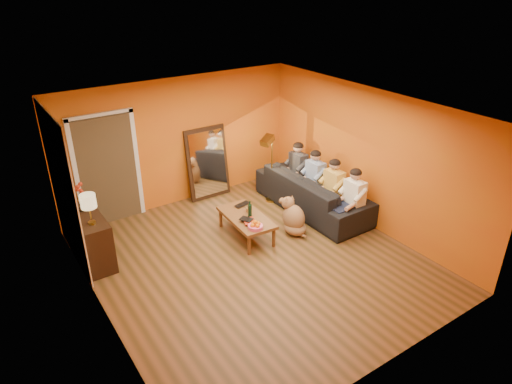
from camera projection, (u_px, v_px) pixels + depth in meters
room_shell at (243, 184)px, 7.40m from camera, size 5.00×5.50×2.60m
white_accent at (63, 190)px, 7.18m from camera, size 0.02×1.90×2.58m
doorway_recess at (106, 169)px, 8.59m from camera, size 1.06×0.30×2.10m
door_jamb_left at (76, 178)px, 8.22m from camera, size 0.08×0.06×2.20m
door_jamb_right at (137, 164)px, 8.79m from camera, size 0.08×0.06×2.20m
door_header at (99, 115)px, 8.03m from camera, size 1.22×0.06×0.08m
mirror_frame at (207, 163)px, 9.60m from camera, size 0.92×0.27×1.51m
mirror_glass at (208, 163)px, 9.57m from camera, size 0.78×0.21×1.35m
sideboard at (91, 238)px, 7.54m from camera, size 0.44×1.18×0.85m
table_lamp at (90, 209)px, 7.02m from camera, size 0.24×0.24×0.51m
sofa at (313, 192)px, 9.20m from camera, size 2.61×1.02×0.76m
coffee_table at (246, 226)px, 8.33m from camera, size 0.70×1.26×0.42m
floor_lamp at (272, 170)px, 9.38m from camera, size 0.37×0.33×1.44m
dog at (294, 215)px, 8.38m from camera, size 0.52×0.68×0.72m
person_far_left at (354, 199)px, 8.42m from camera, size 0.70×0.44×1.22m
person_mid_left at (334, 188)px, 8.83m from camera, size 0.70×0.44×1.22m
person_mid_right at (315, 179)px, 9.24m from camera, size 0.70×0.44×1.22m
person_far_right at (298, 170)px, 9.65m from camera, size 0.70×0.44×1.22m
fruit_bowl at (255, 224)px, 7.81m from camera, size 0.26×0.26×0.16m
wine_bottle at (250, 209)px, 8.15m from camera, size 0.07×0.07×0.31m
tumbler at (248, 210)px, 8.36m from camera, size 0.09×0.09×0.08m
laptop at (244, 205)px, 8.58m from camera, size 0.36×0.27×0.03m
book_lower at (244, 223)px, 7.99m from camera, size 0.20×0.25×0.02m
book_mid at (244, 222)px, 7.99m from camera, size 0.27×0.31×0.02m
book_upper at (244, 221)px, 7.96m from camera, size 0.24×0.27×0.02m
vase at (82, 205)px, 7.50m from camera, size 0.17×0.17×0.18m
flowers at (79, 190)px, 7.38m from camera, size 0.17×0.17×0.51m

